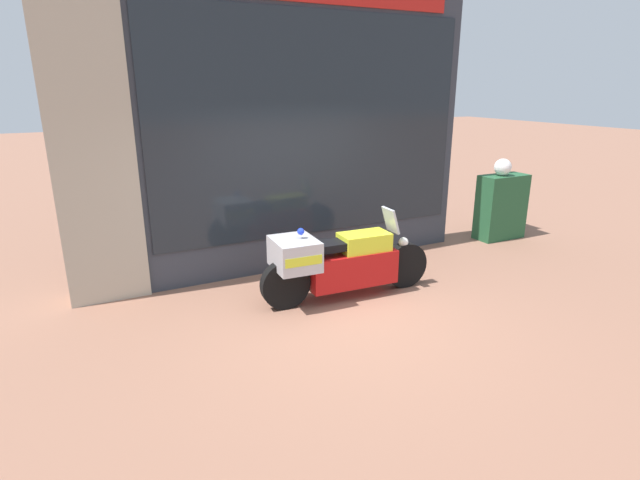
# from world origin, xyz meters

# --- Properties ---
(ground_plane) EXTENTS (60.00, 60.00, 0.00)m
(ground_plane) POSITION_xyz_m (0.00, 0.00, 0.00)
(ground_plane) COLOR #8E604C
(shop_building) EXTENTS (6.16, 0.55, 4.20)m
(shop_building) POSITION_xyz_m (-0.44, 2.00, 2.11)
(shop_building) COLOR #333842
(shop_building) RESTS_ON ground
(window_display) EXTENTS (4.72, 0.30, 1.88)m
(window_display) POSITION_xyz_m (0.42, 2.03, 0.45)
(window_display) COLOR slate
(window_display) RESTS_ON ground
(paramedic_motorcycle) EXTENTS (2.43, 0.67, 1.17)m
(paramedic_motorcycle) POSITION_xyz_m (0.11, 0.49, 0.52)
(paramedic_motorcycle) COLOR black
(paramedic_motorcycle) RESTS_ON ground
(utility_cabinet) EXTENTS (0.92, 0.43, 1.18)m
(utility_cabinet) POSITION_xyz_m (4.14, 1.54, 0.59)
(utility_cabinet) COLOR #235633
(utility_cabinet) RESTS_ON ground
(white_helmet) EXTENTS (0.30, 0.30, 0.30)m
(white_helmet) POSITION_xyz_m (4.05, 1.52, 1.33)
(white_helmet) COLOR white
(white_helmet) RESTS_ON utility_cabinet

